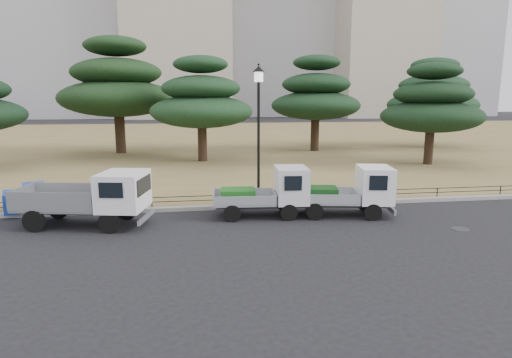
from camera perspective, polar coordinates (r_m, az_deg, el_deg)
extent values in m
plane|color=black|center=(14.72, 1.14, -6.43)|extent=(220.00, 220.00, 0.00)
cube|color=olive|center=(44.73, -5.36, 5.26)|extent=(120.00, 56.00, 0.15)
cube|color=gray|center=(17.17, -0.29, -3.63)|extent=(120.00, 0.25, 0.16)
cylinder|color=black|center=(14.75, -18.93, -5.50)|extent=(0.75, 0.29, 0.74)
cylinder|color=black|center=(16.18, -16.84, -3.95)|extent=(0.75, 0.29, 0.74)
cylinder|color=black|center=(15.88, -27.50, -5.01)|extent=(0.75, 0.29, 0.74)
cylinder|color=black|center=(17.21, -24.84, -3.63)|extent=(0.75, 0.29, 0.74)
cube|color=#2D2D30|center=(15.90, -22.05, -3.83)|extent=(4.20, 1.68, 0.13)
cube|color=gray|center=(16.13, -24.53, -2.27)|extent=(3.11, 2.15, 0.72)
cube|color=white|center=(15.18, -17.27, -1.49)|extent=(1.75, 2.00, 1.26)
cylinder|color=black|center=(15.45, 4.43, -4.45)|extent=(0.62, 0.21, 0.61)
cylinder|color=black|center=(16.74, 3.73, -3.24)|extent=(0.62, 0.21, 0.61)
cylinder|color=black|center=(15.27, -3.18, -4.61)|extent=(0.62, 0.21, 0.61)
cylinder|color=black|center=(16.58, -3.28, -3.37)|extent=(0.62, 0.21, 0.61)
cube|color=#2D2D30|center=(15.94, 0.55, -3.40)|extent=(3.34, 0.98, 0.14)
cube|color=#9FA1A6|center=(15.84, -1.60, -2.48)|extent=(2.36, 1.54, 0.41)
cube|color=silver|center=(15.92, 4.72, -0.77)|extent=(1.25, 1.58, 1.31)
cube|color=#1D651D|center=(15.81, -2.42, -2.13)|extent=(1.31, 0.99, 0.45)
cylinder|color=black|center=(15.96, 15.32, -4.28)|extent=(0.64, 0.28, 0.62)
cylinder|color=black|center=(17.27, 14.30, -3.10)|extent=(0.64, 0.28, 0.62)
cylinder|color=black|center=(15.62, 7.85, -4.32)|extent=(0.64, 0.28, 0.62)
cylinder|color=black|center=(16.95, 7.40, -3.11)|extent=(0.64, 0.28, 0.62)
cube|color=#2D2D30|center=(16.39, 11.37, -3.19)|extent=(3.44, 1.37, 0.15)
cube|color=#ACAFB4|center=(16.23, 9.28, -2.23)|extent=(2.54, 1.81, 0.42)
cube|color=white|center=(16.46, 15.53, -0.70)|extent=(1.43, 1.72, 1.32)
cube|color=#164D18|center=(16.18, 8.48, -1.87)|extent=(1.42, 1.14, 0.46)
cylinder|color=black|center=(17.46, 0.33, -2.90)|extent=(0.41, 0.41, 0.15)
cylinder|color=black|center=(17.05, 0.34, 4.97)|extent=(0.11, 0.11, 4.66)
cylinder|color=white|center=(16.98, 0.35, 13.45)|extent=(0.37, 0.37, 0.37)
cone|color=black|center=(17.00, 0.35, 14.47)|extent=(0.48, 0.48, 0.23)
cylinder|color=black|center=(17.25, -0.36, -2.64)|extent=(38.00, 0.03, 0.03)
cylinder|color=black|center=(17.21, -0.36, -2.06)|extent=(38.00, 0.03, 0.03)
cylinder|color=black|center=(17.25, -0.36, -2.64)|extent=(0.04, 0.04, 0.40)
cube|color=#163CAC|center=(18.42, -28.15, -2.52)|extent=(1.90, 1.65, 0.75)
cube|color=#163CAC|center=(18.06, -27.51, -0.98)|extent=(0.92, 0.86, 0.32)
cylinder|color=#2D2D30|center=(16.05, 25.61, -6.04)|extent=(0.60, 0.60, 0.01)
cylinder|color=black|center=(34.64, -17.67, 6.13)|extent=(0.76, 0.76, 3.39)
ellipsoid|color=black|center=(34.55, -17.91, 10.19)|extent=(8.70, 8.70, 2.78)
ellipsoid|color=black|center=(34.59, -18.10, 13.34)|extent=(6.64, 6.64, 2.13)
ellipsoid|color=black|center=(34.75, -18.29, 16.48)|extent=(4.59, 4.59, 1.47)
cylinder|color=black|center=(28.98, -7.17, 5.05)|extent=(0.61, 0.61, 2.70)
ellipsoid|color=#17331A|center=(28.85, -7.26, 8.91)|extent=(6.80, 6.80, 2.18)
ellipsoid|color=#17331A|center=(28.84, -7.33, 11.93)|extent=(5.19, 5.19, 1.66)
ellipsoid|color=#17331A|center=(28.92, -7.41, 14.93)|extent=(3.58, 3.58, 1.15)
cylinder|color=black|center=(34.76, 7.85, 6.17)|extent=(0.66, 0.66, 2.93)
ellipsoid|color=black|center=(34.66, 7.95, 9.67)|extent=(7.05, 7.05, 2.26)
ellipsoid|color=black|center=(34.67, 8.02, 12.40)|extent=(5.39, 5.39, 1.72)
ellipsoid|color=black|center=(34.76, 8.09, 15.11)|extent=(3.72, 3.72, 1.19)
cylinder|color=black|center=(29.55, 22.07, 4.24)|extent=(0.56, 0.56, 2.48)
ellipsoid|color=black|center=(29.43, 22.32, 7.72)|extent=(6.30, 6.30, 2.01)
ellipsoid|color=black|center=(29.41, 22.51, 10.43)|extent=(4.81, 4.81, 1.54)
ellipsoid|color=black|center=(29.45, 22.71, 13.14)|extent=(3.32, 3.32, 1.06)
cylinder|color=black|center=(40.11, 22.18, 6.08)|extent=(0.66, 0.66, 2.93)
ellipsoid|color=#15301B|center=(40.02, 22.40, 9.11)|extent=(7.48, 7.48, 2.39)
ellipsoid|color=#15301B|center=(40.03, 22.57, 11.46)|extent=(5.71, 5.71, 1.83)
ellipsoid|color=#15301B|center=(40.11, 22.74, 13.81)|extent=(3.94, 3.94, 1.26)
cube|color=#AAA08C|center=(106.62, 16.29, 21.00)|extent=(20.00, 18.00, 48.00)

